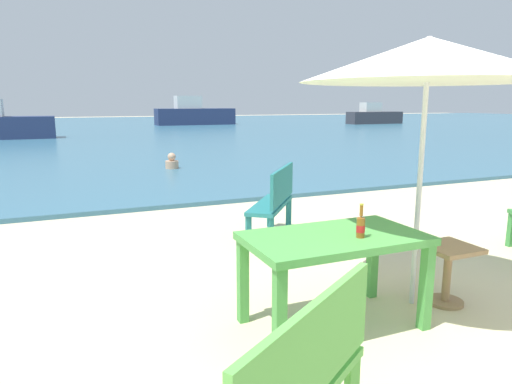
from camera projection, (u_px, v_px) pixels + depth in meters
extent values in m
plane|color=beige|center=(451.00, 326.00, 3.72)|extent=(120.00, 120.00, 0.00)
cube|color=#386B84|center=(104.00, 129.00, 30.80)|extent=(120.00, 50.00, 0.08)
cube|color=#4C9E47|center=(334.00, 238.00, 3.60)|extent=(1.40, 0.80, 0.06)
cube|color=#4C9E47|center=(280.00, 316.00, 3.12)|extent=(0.08, 0.08, 0.70)
cube|color=#4C9E47|center=(426.00, 287.00, 3.61)|extent=(0.08, 0.08, 0.70)
cube|color=#4C9E47|center=(243.00, 281.00, 3.73)|extent=(0.08, 0.08, 0.70)
cube|color=#4C9E47|center=(372.00, 260.00, 4.22)|extent=(0.08, 0.08, 0.70)
cylinder|color=brown|center=(361.00, 228.00, 3.51)|extent=(0.06, 0.06, 0.16)
cone|color=brown|center=(361.00, 218.00, 3.49)|extent=(0.06, 0.06, 0.03)
cylinder|color=brown|center=(361.00, 210.00, 3.48)|extent=(0.03, 0.03, 0.09)
cylinder|color=red|center=(361.00, 229.00, 3.51)|extent=(0.07, 0.07, 0.05)
cylinder|color=gold|center=(362.00, 204.00, 3.47)|extent=(0.03, 0.03, 0.01)
cylinder|color=silver|center=(420.00, 177.00, 3.93)|extent=(0.04, 0.04, 2.30)
cone|color=silver|center=(428.00, 59.00, 3.74)|extent=(2.10, 2.10, 0.36)
cube|color=#9E7A51|center=(449.00, 248.00, 4.04)|extent=(0.44, 0.44, 0.04)
cylinder|color=#9E7A51|center=(447.00, 277.00, 4.09)|extent=(0.07, 0.07, 0.50)
cylinder|color=#9E7A51|center=(445.00, 302.00, 4.14)|extent=(0.32, 0.32, 0.03)
cube|color=#237275|center=(270.00, 205.00, 6.05)|extent=(1.03, 1.16, 0.05)
cube|color=#237275|center=(282.00, 185.00, 5.96)|extent=(0.78, 0.97, 0.44)
cube|color=#237275|center=(270.00, 212.00, 6.65)|extent=(0.06, 0.06, 0.42)
cube|color=#237275|center=(248.00, 233.00, 5.61)|extent=(0.06, 0.06, 0.42)
cube|color=#237275|center=(289.00, 214.00, 6.58)|extent=(0.06, 0.06, 0.42)
cube|color=#237275|center=(271.00, 234.00, 5.54)|extent=(0.06, 0.06, 0.42)
cube|color=#3D8C42|center=(510.00, 230.00, 5.74)|extent=(0.06, 0.06, 0.42)
cube|color=#60B24C|center=(312.00, 352.00, 1.96)|extent=(1.02, 0.70, 0.44)
cube|color=#60B24C|center=(306.00, 376.00, 2.67)|extent=(0.06, 0.06, 0.42)
cylinder|color=tan|center=(172.00, 165.00, 12.02)|extent=(0.34, 0.34, 0.20)
sphere|color=tan|center=(172.00, 157.00, 11.98)|extent=(0.21, 0.21, 0.21)
cube|color=#38383F|center=(374.00, 118.00, 37.39)|extent=(4.70, 1.28, 0.96)
cube|color=silver|center=(371.00, 107.00, 37.06)|extent=(1.49, 0.96, 0.75)
cube|color=navy|center=(195.00, 117.00, 35.67)|extent=(6.06, 1.65, 1.24)
cube|color=silver|center=(188.00, 102.00, 35.25)|extent=(1.93, 1.24, 0.96)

